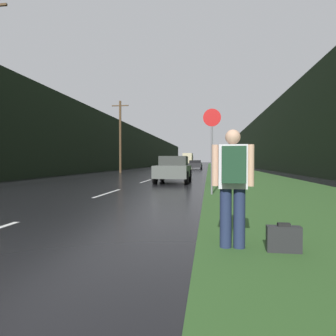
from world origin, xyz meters
TOP-DOWN VIEW (x-y plane):
  - grass_verge at (6.66, 40.00)m, footprint 6.00×240.00m
  - lane_stripe_b at (0.00, 8.74)m, footprint 0.12×3.00m
  - lane_stripe_c at (0.00, 15.74)m, footprint 0.12×3.00m
  - lane_stripe_d at (0.00, 22.74)m, footprint 0.12×3.00m
  - lane_stripe_e at (0.00, 29.74)m, footprint 0.12×3.00m
  - treeline_far_side at (-9.66, 50.00)m, footprint 2.00×140.00m
  - treeline_near_side at (12.66, 50.00)m, footprint 2.00×140.00m
  - utility_pole_far at (-5.47, 28.43)m, footprint 1.80×0.24m
  - stop_sign at (3.95, 8.67)m, footprint 0.64×0.07m
  - hitchhiker_with_backpack at (4.18, 1.91)m, footprint 0.58×0.41m
  - suitcase at (4.84, 1.83)m, footprint 0.44×0.15m
  - car_passing_near at (1.83, 14.78)m, footprint 1.90×4.07m
  - car_passing_far at (1.83, 41.89)m, footprint 2.03×4.19m
  - car_oncoming at (-1.83, 56.91)m, footprint 1.83×4.04m
  - delivery_truck at (-1.83, 80.14)m, footprint 2.57×8.70m

SIDE VIEW (x-z plane):
  - lane_stripe_b at x=0.00m, z-range 0.00..0.01m
  - lane_stripe_c at x=0.00m, z-range 0.00..0.01m
  - lane_stripe_d at x=0.00m, z-range 0.00..0.01m
  - lane_stripe_e at x=0.00m, z-range 0.00..0.01m
  - grass_verge at x=6.66m, z-range 0.00..0.02m
  - suitcase at x=4.84m, z-range -0.01..0.39m
  - car_oncoming at x=-1.83m, z-range 0.03..1.36m
  - car_passing_far at x=1.83m, z-range 0.03..1.38m
  - car_passing_near at x=1.83m, z-range 0.01..1.52m
  - hitchhiker_with_backpack at x=4.18m, z-range 0.13..1.80m
  - delivery_truck at x=-1.83m, z-range 0.10..3.43m
  - stop_sign at x=3.95m, z-range 0.31..3.45m
  - treeline_far_side at x=-9.66m, z-range 0.00..7.05m
  - utility_pole_far at x=-5.47m, z-range 0.13..7.72m
  - treeline_near_side at x=12.66m, z-range 0.00..8.44m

